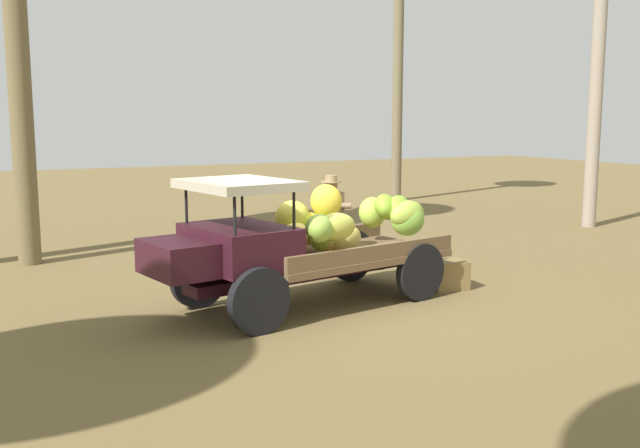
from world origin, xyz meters
The scene contains 4 objects.
ground_plane centered at (0.00, 0.00, 0.00)m, with size 60.00×60.00×0.00m, color brown.
truck centered at (0.13, -0.22, 0.94)m, with size 4.63×2.38×1.87m.
farmer centered at (-1.16, -1.70, 0.98)m, with size 0.55×0.51×1.73m.
wooden_crate centered at (-2.40, -0.10, 0.22)m, with size 0.57×0.42×0.45m, color olive.
Camera 1 is at (4.41, 8.88, 2.70)m, focal length 40.47 mm.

